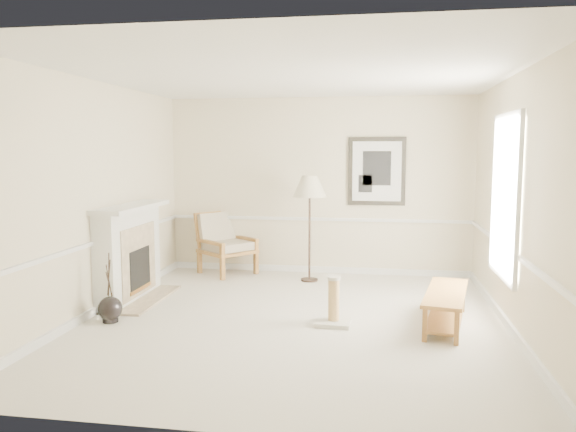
% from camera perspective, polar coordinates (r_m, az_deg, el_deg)
% --- Properties ---
extents(ground, '(5.50, 5.50, 0.00)m').
position_cam_1_polar(ground, '(6.86, 0.54, -10.60)').
color(ground, silver).
rests_on(ground, ground).
extents(room, '(5.04, 5.54, 2.92)m').
position_cam_1_polar(room, '(6.61, 1.85, 5.20)').
color(room, beige).
rests_on(room, ground).
extents(fireplace, '(0.64, 1.64, 1.31)m').
position_cam_1_polar(fireplace, '(7.94, -15.77, -3.69)').
color(fireplace, white).
rests_on(fireplace, ground).
extents(floor_vase, '(0.29, 0.29, 0.84)m').
position_cam_1_polar(floor_vase, '(7.09, -17.63, -9.03)').
color(floor_vase, black).
rests_on(floor_vase, ground).
extents(armchair, '(1.11, 1.10, 1.01)m').
position_cam_1_polar(armchair, '(9.42, -6.58, -2.48)').
color(armchair, olive).
rests_on(armchair, ground).
extents(floor_lamp, '(0.52, 0.52, 1.65)m').
position_cam_1_polar(floor_lamp, '(8.66, 2.22, 2.73)').
color(floor_lamp, black).
rests_on(floor_lamp, ground).
extents(bench, '(0.69, 1.49, 0.41)m').
position_cam_1_polar(bench, '(6.86, 15.73, -8.46)').
color(bench, olive).
rests_on(bench, ground).
extents(scratching_post, '(0.43, 0.43, 0.58)m').
position_cam_1_polar(scratching_post, '(6.70, 4.65, -9.42)').
color(scratching_post, white).
rests_on(scratching_post, ground).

